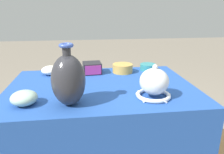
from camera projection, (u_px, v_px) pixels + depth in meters
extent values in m
cylinder|color=#38383D|center=(34.00, 119.00, 1.72)|extent=(0.04, 0.04, 0.69)
cylinder|color=#38383D|center=(159.00, 112.00, 1.85)|extent=(0.04, 0.04, 0.69)
cube|color=#38383D|center=(101.00, 89.00, 1.36)|extent=(1.12, 0.77, 0.03)
cube|color=#234C9E|center=(101.00, 86.00, 1.35)|extent=(1.14, 0.79, 0.01)
cube|color=#234C9E|center=(108.00, 143.00, 1.02)|extent=(1.14, 0.01, 0.28)
ellipsoid|color=#2D2D33|center=(68.00, 80.00, 1.05)|extent=(0.17, 0.17, 0.25)
cylinder|color=#2D2D33|center=(66.00, 51.00, 1.01)|extent=(0.04, 0.04, 0.05)
torus|color=#3851A8|center=(66.00, 45.00, 1.00)|extent=(0.07, 0.07, 0.02)
torus|color=white|center=(153.00, 95.00, 1.18)|extent=(0.19, 0.19, 0.02)
ellipsoid|color=white|center=(154.00, 82.00, 1.15)|extent=(0.15, 0.15, 0.14)
sphere|color=white|center=(155.00, 67.00, 1.13)|extent=(0.03, 0.03, 0.03)
cone|color=white|center=(170.00, 94.00, 1.19)|extent=(0.01, 0.04, 0.03)
cone|color=white|center=(153.00, 89.00, 1.26)|extent=(0.04, 0.02, 0.03)
cone|color=white|center=(137.00, 92.00, 1.22)|extent=(0.03, 0.04, 0.03)
cone|color=white|center=(142.00, 100.00, 1.12)|extent=(0.03, 0.04, 0.03)
cone|color=white|center=(164.00, 102.00, 1.10)|extent=(0.04, 0.02, 0.03)
cube|color=#232328|center=(92.00, 68.00, 1.60)|extent=(0.14, 0.13, 0.08)
cube|color=#B23384|center=(93.00, 70.00, 1.54)|extent=(0.11, 0.01, 0.06)
cylinder|color=teal|center=(148.00, 67.00, 1.67)|extent=(0.12, 0.12, 0.05)
ellipsoid|color=#A8CCB7|center=(24.00, 98.00, 1.08)|extent=(0.13, 0.13, 0.07)
ellipsoid|color=white|center=(50.00, 70.00, 1.56)|extent=(0.13, 0.13, 0.06)
cylinder|color=slate|center=(63.00, 74.00, 1.46)|extent=(0.12, 0.12, 0.07)
cylinder|color=gold|center=(123.00, 68.00, 1.62)|extent=(0.15, 0.15, 0.06)
cube|color=olive|center=(222.00, 142.00, 1.57)|extent=(0.37, 0.32, 0.02)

